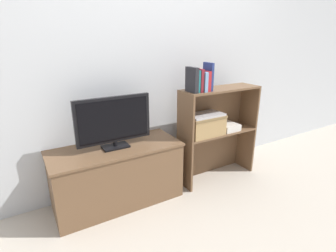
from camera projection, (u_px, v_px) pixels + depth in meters
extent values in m
plane|color=#BCB2A3|center=(175.00, 198.00, 2.44)|extent=(16.00, 16.00, 0.00)
cube|color=silver|center=(149.00, 62.00, 2.45)|extent=(10.00, 0.05, 2.40)
cube|color=brown|center=(118.00, 176.00, 2.32)|extent=(1.09, 0.45, 0.51)
cube|color=brown|center=(116.00, 148.00, 2.23)|extent=(1.11, 0.47, 0.02)
cube|color=black|center=(115.00, 146.00, 2.23)|extent=(0.22, 0.14, 0.01)
cylinder|color=black|center=(115.00, 143.00, 2.22)|extent=(0.04, 0.04, 0.04)
cube|color=black|center=(114.00, 120.00, 2.15)|extent=(0.64, 0.04, 0.38)
cube|color=black|center=(114.00, 120.00, 2.13)|extent=(0.58, 0.00, 0.34)
cube|color=brown|center=(184.00, 163.00, 2.55)|extent=(0.02, 0.26, 0.51)
cube|color=brown|center=(245.00, 146.00, 2.94)|extent=(0.02, 0.26, 0.51)
cube|color=brown|center=(209.00, 150.00, 2.85)|extent=(0.79, 0.02, 0.51)
cube|color=brown|center=(218.00, 132.00, 2.67)|extent=(0.79, 0.26, 0.02)
cube|color=brown|center=(186.00, 116.00, 2.40)|extent=(0.02, 0.26, 0.44)
cube|color=brown|center=(249.00, 105.00, 2.79)|extent=(0.02, 0.26, 0.44)
cube|color=brown|center=(212.00, 107.00, 2.70)|extent=(0.79, 0.02, 0.44)
cube|color=brown|center=(221.00, 89.00, 2.53)|extent=(0.79, 0.26, 0.02)
cube|color=#232328|center=(192.00, 80.00, 2.29)|extent=(0.04, 0.16, 0.22)
cube|color=#1E7075|center=(195.00, 81.00, 2.31)|extent=(0.02, 0.13, 0.19)
cube|color=maroon|center=(198.00, 80.00, 2.32)|extent=(0.03, 0.14, 0.20)
cube|color=#709ECC|center=(201.00, 81.00, 2.35)|extent=(0.03, 0.16, 0.18)
cube|color=#B22328|center=(205.00, 81.00, 2.37)|extent=(0.03, 0.14, 0.18)
cube|color=navy|center=(208.00, 77.00, 2.37)|extent=(0.02, 0.13, 0.25)
cube|color=tan|center=(204.00, 125.00, 2.53)|extent=(0.37, 0.22, 0.19)
cube|color=olive|center=(205.00, 117.00, 2.50)|extent=(0.37, 0.23, 0.02)
cube|color=#BCBCC1|center=(205.00, 115.00, 2.50)|extent=(0.36, 0.21, 0.02)
cylinder|color=#99999E|center=(205.00, 114.00, 2.49)|extent=(0.02, 0.02, 0.00)
cube|color=silver|center=(227.00, 126.00, 2.70)|extent=(0.19, 0.22, 0.07)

